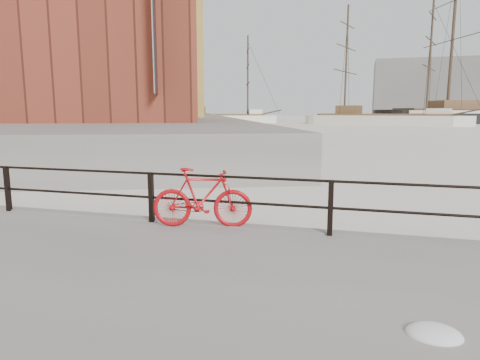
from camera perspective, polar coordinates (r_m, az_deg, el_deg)
The scene contains 13 objects.
ground at distance 8.12m, azimuth 11.84°, elevation -9.30°, with size 400.00×400.00×0.00m, color white.
far_quay at distance 89.39m, azimuth -11.34°, elevation 8.01°, with size 24.00×150.00×1.80m, color gray.
guardrail at distance 7.74m, azimuth 11.97°, elevation -3.67°, with size 28.00×0.10×1.00m, color black, non-canonical shape.
bicycle at distance 8.13m, azimuth -5.06°, elevation -2.38°, with size 1.89×0.28×1.14m, color #B80C11.
schooner_mid at distance 81.83m, azimuth 18.48°, elevation 6.99°, with size 31.50×13.33×22.43m, color beige, non-canonical shape.
schooner_left at distance 89.42m, azimuth -2.52°, elevation 7.60°, with size 24.17×10.99×18.38m, color white, non-canonical shape.
workboat_near at distance 52.08m, azimuth -19.72°, elevation 5.90°, with size 12.52×4.17×7.00m, color black, non-canonical shape.
workboat_far at distance 62.82m, azimuth -19.92°, elevation 6.37°, with size 9.75×3.37×7.00m, color black, non-canonical shape.
apartment_mustard at distance 57.80m, azimuth -16.78°, elevation 19.18°, with size 22.00×15.00×22.20m, color gold.
apartment_cream at distance 80.24m, azimuth -13.72°, elevation 16.04°, with size 20.00×15.00×21.20m, color beige.
apartment_grey at distance 102.08m, azimuth -12.14°, elevation 15.15°, with size 22.00×15.00×23.20m, color #ACACA7.
apartment_brick at distance 124.81m, azimuth -11.05°, elevation 13.61°, with size 24.00×15.00×21.20m, color brown.
industrial_west at distance 149.12m, azimuth 23.66°, elevation 10.96°, with size 32.00×18.00×18.00m, color gray.
Camera 1 is at (0.45, -7.69, 2.55)m, focal length 32.00 mm.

